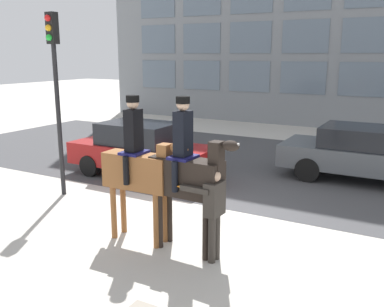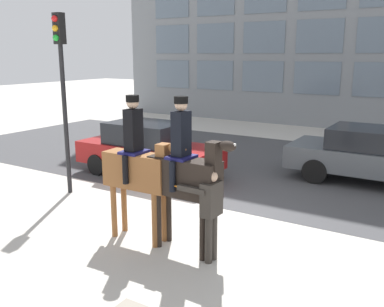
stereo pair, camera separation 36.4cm
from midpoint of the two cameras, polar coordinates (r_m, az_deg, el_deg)
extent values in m
plane|color=beige|center=(9.55, 0.88, -8.17)|extent=(80.00, 80.00, 0.00)
cube|color=#444447|center=(13.72, 10.26, -1.72)|extent=(25.04, 8.50, 0.01)
cube|color=slate|center=(24.90, -4.89, 10.50)|extent=(2.20, 0.02, 1.54)
cube|color=slate|center=(23.48, 0.80, 10.40)|extent=(2.20, 0.02, 1.54)
cube|color=slate|center=(22.32, 7.15, 10.16)|extent=(2.20, 0.02, 1.54)
cube|color=slate|center=(21.45, 14.09, 9.76)|extent=(2.20, 0.02, 1.54)
cube|color=slate|center=(20.90, 21.48, 9.17)|extent=(2.20, 0.02, 1.54)
cube|color=slate|center=(24.89, -4.98, 14.93)|extent=(2.20, 0.02, 1.54)
cube|color=slate|center=(23.47, 0.82, 15.09)|extent=(2.20, 0.02, 1.54)
cube|color=slate|center=(22.31, 7.29, 15.09)|extent=(2.20, 0.02, 1.54)
cube|color=slate|center=(21.43, 14.38, 14.89)|extent=(2.20, 0.02, 1.54)
cube|color=slate|center=(20.89, 21.93, 14.43)|extent=(2.20, 0.02, 1.54)
cube|color=slate|center=(25.03, -5.07, 19.33)|extent=(2.20, 0.02, 1.54)
cube|color=slate|center=(23.62, 0.83, 19.75)|extent=(2.20, 0.02, 1.54)
cube|color=brown|center=(7.98, -8.54, -2.34)|extent=(1.34, 0.47, 0.65)
cylinder|color=brown|center=(8.11, -4.93, -8.26)|extent=(0.11, 0.11, 1.03)
cylinder|color=brown|center=(7.87, -6.14, -8.96)|extent=(0.11, 0.11, 1.03)
cylinder|color=brown|center=(8.63, -10.34, -7.08)|extent=(0.11, 0.11, 1.03)
cylinder|color=brown|center=(8.41, -11.64, -7.70)|extent=(0.11, 0.11, 1.03)
cube|color=brown|center=(7.58, -5.04, -0.48)|extent=(0.21, 0.25, 0.47)
cube|color=black|center=(7.64, -5.81, -0.24)|extent=(0.04, 0.08, 0.42)
ellipsoid|color=brown|center=(7.39, -3.14, 0.63)|extent=(0.36, 0.21, 0.21)
cube|color=silver|center=(7.33, -2.42, 0.70)|extent=(0.13, 0.05, 0.09)
cylinder|color=black|center=(8.43, -12.40, -2.43)|extent=(0.09, 0.09, 0.55)
cube|color=#14144C|center=(7.94, -9.02, 0.13)|extent=(0.41, 0.49, 0.05)
cube|color=black|center=(7.86, -9.12, 3.07)|extent=(0.23, 0.33, 0.77)
sphere|color=#D1A889|center=(7.79, -9.25, 6.65)|extent=(0.22, 0.22, 0.22)
cylinder|color=black|center=(7.78, -9.27, 7.21)|extent=(0.24, 0.24, 0.12)
cylinder|color=black|center=(8.22, -7.83, -1.41)|extent=(0.11, 0.11, 0.52)
cylinder|color=black|center=(7.80, -10.12, -2.28)|extent=(0.11, 0.11, 0.52)
cube|color=black|center=(7.46, -2.15, -3.19)|extent=(1.34, 0.49, 0.67)
cylinder|color=black|center=(7.64, 1.59, -9.57)|extent=(0.11, 0.11, 1.04)
cylinder|color=black|center=(7.39, 0.39, -10.36)|extent=(0.11, 0.11, 1.04)
cylinder|color=black|center=(8.11, -4.34, -8.22)|extent=(0.11, 0.11, 1.04)
cylinder|color=black|center=(7.88, -5.65, -8.90)|extent=(0.11, 0.11, 1.04)
cube|color=black|center=(7.07, 1.78, -0.77)|extent=(0.21, 0.25, 0.60)
cube|color=black|center=(7.12, 0.94, -0.49)|extent=(0.04, 0.08, 0.54)
ellipsoid|color=black|center=(6.89, 3.70, 1.02)|extent=(0.30, 0.21, 0.18)
cube|color=silver|center=(6.85, 4.35, 1.11)|extent=(0.11, 0.05, 0.07)
cylinder|color=black|center=(7.88, -6.42, -3.19)|extent=(0.09, 0.09, 0.55)
cube|color=#14144C|center=(7.41, -2.60, -0.49)|extent=(0.41, 0.49, 0.05)
cube|color=black|center=(7.32, -2.63, 2.68)|extent=(0.23, 0.33, 0.77)
sphere|color=#D1A889|center=(7.25, -2.67, 6.54)|extent=(0.22, 0.22, 0.22)
cylinder|color=black|center=(7.24, -2.68, 7.14)|extent=(0.24, 0.24, 0.12)
cylinder|color=black|center=(7.70, -1.47, -2.16)|extent=(0.11, 0.11, 0.53)
cylinder|color=black|center=(7.27, -3.75, -3.12)|extent=(0.11, 0.11, 0.53)
cylinder|color=#332D28|center=(7.35, 1.21, -11.42)|extent=(0.13, 0.13, 0.83)
cylinder|color=#332D28|center=(7.47, 1.85, -10.99)|extent=(0.13, 0.13, 0.83)
cube|color=#332D28|center=(7.15, 1.57, -6.05)|extent=(0.24, 0.41, 0.58)
sphere|color=#D1A889|center=(7.03, 1.59, -3.04)|extent=(0.20, 0.20, 0.20)
cube|color=#332D28|center=(7.09, -1.09, -4.85)|extent=(0.55, 0.12, 0.09)
cone|color=orange|center=(7.28, -3.39, -4.40)|extent=(0.18, 0.05, 0.04)
cube|color=maroon|center=(12.49, -7.46, -0.16)|extent=(4.23, 1.73, 0.63)
cube|color=black|center=(12.42, -7.94, 2.69)|extent=(2.11, 1.52, 0.61)
cylinder|color=black|center=(11.21, -4.40, -3.28)|extent=(0.62, 0.21, 0.62)
cylinder|color=black|center=(12.52, -0.41, -1.50)|extent=(0.62, 0.21, 0.62)
cylinder|color=black|center=(12.79, -14.28, -1.59)|extent=(0.62, 0.21, 0.62)
cylinder|color=black|center=(13.95, -9.84, -0.16)|extent=(0.62, 0.21, 0.62)
cube|color=#51565B|center=(12.77, 21.90, -0.59)|extent=(4.78, 1.98, 0.62)
cube|color=black|center=(12.67, 21.59, 2.04)|extent=(2.39, 1.74, 0.56)
cylinder|color=black|center=(12.23, 14.33, -2.11)|extent=(0.68, 0.24, 0.68)
cylinder|color=black|center=(13.95, 16.26, -0.37)|extent=(0.68, 0.24, 0.68)
cylinder|color=black|center=(11.01, -18.23, 4.00)|extent=(0.11, 0.11, 3.69)
cube|color=black|center=(10.90, -19.09, 15.52)|extent=(0.24, 0.19, 0.72)
sphere|color=red|center=(10.84, -19.66, 16.65)|extent=(0.15, 0.15, 0.15)
sphere|color=orange|center=(10.83, -19.56, 15.51)|extent=(0.15, 0.15, 0.15)
sphere|color=green|center=(10.82, -19.48, 14.37)|extent=(0.15, 0.15, 0.15)
camera|label=1|loc=(0.18, -91.29, -0.30)|focal=40.00mm
camera|label=2|loc=(0.18, 88.71, 0.30)|focal=40.00mm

